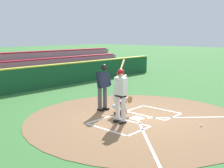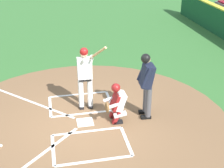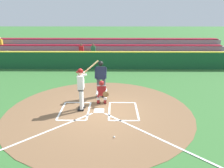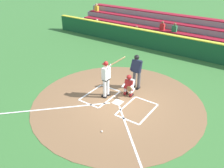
{
  "view_description": "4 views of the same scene",
  "coord_description": "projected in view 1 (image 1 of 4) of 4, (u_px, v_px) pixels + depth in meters",
  "views": [
    {
      "loc": [
        7.92,
        5.93,
        2.99
      ],
      "look_at": [
        -0.11,
        -1.31,
        1.1
      ],
      "focal_mm": 45.33,
      "sensor_mm": 36.0,
      "label": 1
    },
    {
      "loc": [
        -7.4,
        0.78,
        4.78
      ],
      "look_at": [
        0.35,
        -0.82,
        0.92
      ],
      "focal_mm": 51.68,
      "sensor_mm": 36.0,
      "label": 2
    },
    {
      "loc": [
        -0.65,
        8.59,
        4.08
      ],
      "look_at": [
        -0.56,
        -0.39,
        1.11
      ],
      "focal_mm": 34.77,
      "sensor_mm": 36.0,
      "label": 3
    },
    {
      "loc": [
        -5.13,
        7.84,
        6.15
      ],
      "look_at": [
        0.26,
        0.1,
        0.96
      ],
      "focal_mm": 37.96,
      "sensor_mm": 36.0,
      "label": 4
    }
  ],
  "objects": [
    {
      "name": "ground_plane",
      "position": [
        137.0,
        119.0,
        10.22
      ],
      "size": [
        120.0,
        120.0,
        0.0
      ],
      "primitive_type": "plane",
      "color": "#387033"
    },
    {
      "name": "dirt_circle",
      "position": [
        137.0,
        118.0,
        10.22
      ],
      "size": [
        8.0,
        8.0,
        0.01
      ],
      "primitive_type": "cylinder",
      "color": "brown",
      "rests_on": "ground"
    },
    {
      "name": "home_plate_and_chalk",
      "position": [
        157.0,
        123.0,
        9.64
      ],
      "size": [
        7.93,
        4.91,
        0.01
      ],
      "color": "white",
      "rests_on": "dirt_circle"
    },
    {
      "name": "batter",
      "position": [
        121.0,
        91.0,
        9.58
      ],
      "size": [
        0.93,
        0.71,
        2.13
      ],
      "color": "white",
      "rests_on": "ground"
    },
    {
      "name": "catcher",
      "position": [
        121.0,
        99.0,
        10.75
      ],
      "size": [
        0.59,
        0.6,
        1.13
      ],
      "color": "black",
      "rests_on": "ground"
    },
    {
      "name": "plate_umpire",
      "position": [
        103.0,
        84.0,
        11.16
      ],
      "size": [
        0.6,
        0.43,
        1.86
      ],
      "color": "#4C4C51",
      "rests_on": "ground"
    },
    {
      "name": "baseball",
      "position": [
        201.0,
        126.0,
        9.3
      ],
      "size": [
        0.07,
        0.07,
        0.07
      ],
      "primitive_type": "sphere",
      "color": "white",
      "rests_on": "ground"
    },
    {
      "name": "backstop_wall",
      "position": [
        25.0,
        79.0,
        15.06
      ],
      "size": [
        22.0,
        0.36,
        1.31
      ],
      "color": "#19512D",
      "rests_on": "ground"
    },
    {
      "name": "bleacher_stand",
      "position": [
        0.0,
        74.0,
        16.82
      ],
      "size": [
        20.0,
        3.4,
        2.1
      ],
      "color": "gray",
      "rests_on": "ground"
    }
  ]
}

